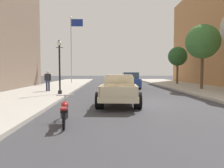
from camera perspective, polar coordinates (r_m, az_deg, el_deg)
name	(u,v)px	position (r m, az deg, el deg)	size (l,w,h in m)	color
ground_plane	(138,102)	(12.21, 6.97, -4.90)	(140.00, 140.00, 0.00)	#3D3D42
sidewalk_left	(9,101)	(13.23, -25.93, -4.25)	(5.50, 64.00, 0.15)	#B7B2A8
hotrod_truck_cream	(119,90)	(11.54, 1.90, -1.59)	(2.43, 5.03, 1.58)	beige
motorcycle_parked	(65,111)	(7.30, -12.63, -7.12)	(0.63, 2.10, 0.93)	black
car_background_blue	(130,81)	(22.24, 4.93, 0.87)	(1.89, 4.31, 1.65)	#284293
pedestrian_sidewalk_left	(48,80)	(18.07, -16.89, 1.15)	(0.53, 0.22, 1.65)	#232847
street_lamp_near	(60,63)	(15.56, -13.93, 5.63)	(0.50, 0.32, 3.85)	black
flagpole	(73,43)	(30.66, -10.51, 10.91)	(1.74, 0.16, 9.16)	#B2B2B7
street_tree_second	(203,42)	(21.49, 23.19, 10.39)	(3.12, 3.12, 5.89)	brown
street_tree_third	(178,56)	(28.75, 17.23, 7.08)	(2.43, 2.43, 4.75)	brown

